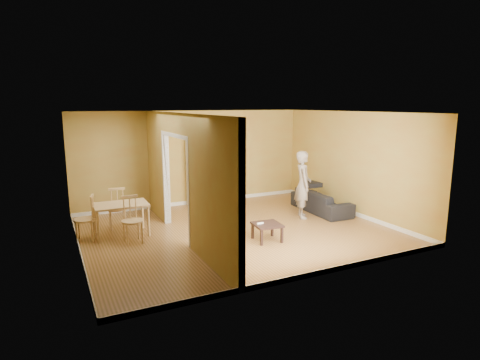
% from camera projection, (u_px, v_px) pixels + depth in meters
% --- Properties ---
extents(room_shell, '(6.50, 6.50, 6.50)m').
position_uv_depth(room_shell, '(236.00, 173.00, 8.68)').
color(room_shell, '#A7754A').
rests_on(room_shell, ground).
extents(partition, '(0.22, 5.50, 2.60)m').
position_uv_depth(partition, '(183.00, 178.00, 8.16)').
color(partition, '#AD7D36').
rests_on(partition, ground).
extents(wall_speaker, '(0.10, 0.10, 0.10)m').
position_uv_depth(wall_speaker, '(243.00, 135.00, 11.59)').
color(wall_speaker, black).
rests_on(wall_speaker, room_shell).
extents(sofa, '(1.93, 0.90, 0.72)m').
position_uv_depth(sofa, '(321.00, 198.00, 10.44)').
color(sofa, '#272729').
rests_on(sofa, ground).
extents(person, '(0.87, 0.79, 1.95)m').
position_uv_depth(person, '(303.00, 179.00, 9.80)').
color(person, slate).
rests_on(person, ground).
extents(bookshelf, '(0.76, 0.33, 1.80)m').
position_uv_depth(bookshelf, '(200.00, 173.00, 11.11)').
color(bookshelf, white).
rests_on(bookshelf, ground).
extents(paper_box_navy_a, '(0.39, 0.25, 0.20)m').
position_uv_depth(paper_box_navy_a, '(201.00, 188.00, 11.15)').
color(paper_box_navy_a, navy).
rests_on(paper_box_navy_a, bookshelf).
extents(paper_box_teal, '(0.40, 0.26, 0.21)m').
position_uv_depth(paper_box_teal, '(199.00, 175.00, 11.05)').
color(paper_box_teal, '#197E65').
rests_on(paper_box_teal, bookshelf).
extents(paper_box_navy_b, '(0.44, 0.28, 0.22)m').
position_uv_depth(paper_box_navy_b, '(202.00, 162.00, 11.03)').
color(paper_box_navy_b, '#100F55').
rests_on(paper_box_navy_b, bookshelf).
extents(paper_box_navy_c, '(0.42, 0.27, 0.21)m').
position_uv_depth(paper_box_navy_c, '(200.00, 155.00, 10.97)').
color(paper_box_navy_c, navy).
rests_on(paper_box_navy_c, bookshelf).
extents(coffee_table, '(0.54, 0.54, 0.36)m').
position_uv_depth(coffee_table, '(267.00, 226.00, 8.22)').
color(coffee_table, black).
rests_on(coffee_table, ground).
extents(game_controller, '(0.14, 0.04, 0.03)m').
position_uv_depth(game_controller, '(260.00, 223.00, 8.20)').
color(game_controller, white).
rests_on(game_controller, coffee_table).
extents(dining_table, '(1.10, 0.74, 0.69)m').
position_uv_depth(dining_table, '(121.00, 207.00, 8.53)').
color(dining_table, '#DFBB83').
rests_on(dining_table, ground).
extents(chair_left, '(0.53, 0.53, 0.96)m').
position_uv_depth(chair_left, '(85.00, 218.00, 8.19)').
color(chair_left, tan).
rests_on(chair_left, ground).
extents(chair_near, '(0.45, 0.45, 0.95)m').
position_uv_depth(chair_near, '(132.00, 220.00, 8.09)').
color(chair_near, '#D7B485').
rests_on(chair_near, ground).
extents(chair_far, '(0.47, 0.47, 0.98)m').
position_uv_depth(chair_far, '(117.00, 207.00, 9.01)').
color(chair_far, '#DAB37D').
rests_on(chair_far, ground).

